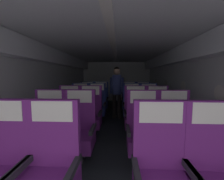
{
  "coord_description": "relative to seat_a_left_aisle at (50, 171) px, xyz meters",
  "views": [
    {
      "loc": [
        0.12,
        0.25,
        1.36
      ],
      "look_at": [
        -0.04,
        3.84,
        0.99
      ],
      "focal_mm": 22.78,
      "sensor_mm": 36.0,
      "label": 1
    }
  ],
  "objects": [
    {
      "name": "seat_e_right_window",
      "position": [
        1.02,
        3.81,
        0.0
      ],
      "size": [
        0.53,
        0.49,
        1.13
      ],
      "color": "#38383D",
      "rests_on": "ground"
    },
    {
      "name": "seat_d_left_aisle",
      "position": [
        0.0,
        2.88,
        0.0
      ],
      "size": [
        0.53,
        0.49,
        1.13
      ],
      "color": "#38383D",
      "rests_on": "ground"
    },
    {
      "name": "seat_c_left_aisle",
      "position": [
        -0.0,
        1.9,
        0.0
      ],
      "size": [
        0.53,
        0.49,
        1.13
      ],
      "color": "#38383D",
      "rests_on": "ground"
    },
    {
      "name": "seat_c_right_window",
      "position": [
        1.03,
        1.92,
        0.0
      ],
      "size": [
        0.53,
        0.49,
        1.13
      ],
      "color": "#38383D",
      "rests_on": "ground"
    },
    {
      "name": "seat_d_left_window",
      "position": [
        -0.5,
        2.86,
        0.0
      ],
      "size": [
        0.53,
        0.49,
        1.13
      ],
      "color": "#38383D",
      "rests_on": "ground"
    },
    {
      "name": "seat_b_right_window",
      "position": [
        1.03,
        0.94,
        0.0
      ],
      "size": [
        0.53,
        0.49,
        1.13
      ],
      "color": "#38383D",
      "rests_on": "ground"
    },
    {
      "name": "seat_b_left_aisle",
      "position": [
        0.0,
        0.96,
        0.0
      ],
      "size": [
        0.53,
        0.49,
        1.13
      ],
      "color": "#38383D",
      "rests_on": "ground"
    },
    {
      "name": "seat_d_right_window",
      "position": [
        1.02,
        2.87,
        0.0
      ],
      "size": [
        0.53,
        0.49,
        1.13
      ],
      "color": "#38383D",
      "rests_on": "ground"
    },
    {
      "name": "seat_a_right_aisle",
      "position": [
        1.52,
        0.0,
        0.0
      ],
      "size": [
        0.53,
        0.49,
        1.13
      ],
      "color": "#38383D",
      "rests_on": "ground"
    },
    {
      "name": "seat_c_left_window",
      "position": [
        -0.49,
        1.91,
        0.0
      ],
      "size": [
        0.53,
        0.49,
        1.13
      ],
      "color": "#38383D",
      "rests_on": "ground"
    },
    {
      "name": "seat_b_right_aisle",
      "position": [
        1.52,
        0.97,
        0.0
      ],
      "size": [
        0.53,
        0.49,
        1.13
      ],
      "color": "#38383D",
      "rests_on": "ground"
    },
    {
      "name": "seat_d_right_aisle",
      "position": [
        1.52,
        2.88,
        0.0
      ],
      "size": [
        0.53,
        0.49,
        1.13
      ],
      "color": "#38383D",
      "rests_on": "ground"
    },
    {
      "name": "seat_e_left_aisle",
      "position": [
        0.01,
        3.81,
        0.0
      ],
      "size": [
        0.53,
        0.49,
        1.13
      ],
      "color": "#38383D",
      "rests_on": "ground"
    },
    {
      "name": "ground",
      "position": [
        0.52,
        2.45,
        -0.48
      ],
      "size": [
        3.81,
        8.23,
        0.02
      ],
      "primitive_type": "cube",
      "color": "#23282D"
    },
    {
      "name": "seat_e_right_aisle",
      "position": [
        1.52,
        3.82,
        0.0
      ],
      "size": [
        0.53,
        0.49,
        1.13
      ],
      "color": "#38383D",
      "rests_on": "ground"
    },
    {
      "name": "fuselage_shell",
      "position": [
        0.52,
        2.73,
        1.05
      ],
      "size": [
        3.69,
        7.88,
        2.1
      ],
      "color": "silver",
      "rests_on": "ground"
    },
    {
      "name": "seat_c_right_aisle",
      "position": [
        1.52,
        1.91,
        0.0
      ],
      "size": [
        0.53,
        0.49,
        1.13
      ],
      "color": "#38383D",
      "rests_on": "ground"
    },
    {
      "name": "seat_a_right_window",
      "position": [
        1.04,
        0.01,
        0.0
      ],
      "size": [
        0.53,
        0.49,
        1.13
      ],
      "color": "#38383D",
      "rests_on": "ground"
    },
    {
      "name": "seat_e_left_window",
      "position": [
        -0.5,
        3.81,
        0.0
      ],
      "size": [
        0.53,
        0.49,
        1.13
      ],
      "color": "#38383D",
      "rests_on": "ground"
    },
    {
      "name": "flight_attendant",
      "position": [
        0.58,
        3.2,
        0.53
      ],
      "size": [
        0.43,
        0.28,
        1.62
      ],
      "rotation": [
        0.0,
        0.0,
        -0.13
      ],
      "color": "black",
      "rests_on": "ground"
    },
    {
      "name": "seat_b_left_window",
      "position": [
        -0.49,
        0.95,
        0.0
      ],
      "size": [
        0.53,
        0.49,
        1.13
      ],
      "color": "#38383D",
      "rests_on": "ground"
    },
    {
      "name": "seat_a_left_aisle",
      "position": [
        0.0,
        0.0,
        0.0
      ],
      "size": [
        0.53,
        0.49,
        1.13
      ],
      "color": "#38383D",
      "rests_on": "ground"
    }
  ]
}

